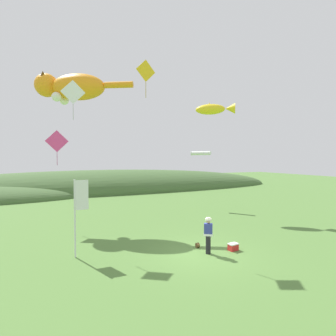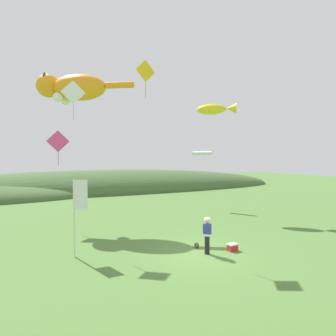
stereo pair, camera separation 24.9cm
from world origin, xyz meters
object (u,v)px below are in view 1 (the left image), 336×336
at_px(picnic_cooler, 233,247).
at_px(kite_tube_streamer, 201,153).
at_px(festival_attendant, 208,234).
at_px(kite_fish_windsock, 215,109).
at_px(kite_diamond_white, 73,92).
at_px(kite_spool, 197,245).
at_px(festival_banner_pole, 78,206).
at_px(kite_giant_cat, 72,87).
at_px(kite_diamond_pink, 57,141).
at_px(kite_diamond_gold, 146,71).

xyz_separation_m(picnic_cooler, kite_tube_streamer, (4.47, 10.69, 4.97)).
distance_m(festival_attendant, kite_fish_windsock, 12.53).
bearing_deg(kite_diamond_white, festival_attendant, -42.68).
xyz_separation_m(kite_spool, festival_banner_pole, (-5.76, 1.17, 2.27)).
xyz_separation_m(picnic_cooler, festival_banner_pole, (-7.21, 2.23, 2.22)).
height_order(kite_giant_cat, kite_diamond_pink, kite_giant_cat).
bearing_deg(kite_diamond_pink, kite_fish_windsock, -3.99).
bearing_deg(festival_attendant, kite_spool, 93.31).
distance_m(kite_spool, kite_fish_windsock, 12.54).
bearing_deg(kite_diamond_gold, kite_diamond_pink, 131.91).
bearing_deg(kite_giant_cat, kite_fish_windsock, -10.80).
distance_m(kite_tube_streamer, kite_diamond_pink, 12.61).
distance_m(kite_giant_cat, kite_fish_windsock, 11.44).
xyz_separation_m(festival_banner_pole, kite_diamond_pink, (-0.79, 6.70, 3.42)).
bearing_deg(kite_spool, kite_diamond_white, 142.52).
bearing_deg(kite_tube_streamer, festival_attendant, -119.06).
xyz_separation_m(festival_attendant, kite_diamond_white, (-5.77, 5.32, 7.49)).
bearing_deg(picnic_cooler, kite_diamond_white, 142.77).
distance_m(festival_attendant, kite_diamond_gold, 9.61).
xyz_separation_m(kite_diamond_pink, kite_diamond_white, (0.84, -3.49, 2.62)).
height_order(festival_banner_pole, kite_diamond_white, kite_diamond_white).
bearing_deg(festival_attendant, kite_tube_streamer, 60.94).
bearing_deg(picnic_cooler, festival_banner_pole, 162.81).
relative_size(kite_spool, picnic_cooler, 0.51).
relative_size(kite_giant_cat, kite_diamond_white, 2.97).
height_order(festival_banner_pole, kite_tube_streamer, kite_tube_streamer).
relative_size(picnic_cooler, festival_banner_pole, 0.14).
relative_size(kite_diamond_gold, kite_diamond_white, 0.96).
xyz_separation_m(festival_attendant, kite_giant_cat, (-5.52, 10.09, 8.97)).
bearing_deg(kite_fish_windsock, kite_spool, -129.16).
height_order(festival_banner_pole, kite_giant_cat, kite_giant_cat).
height_order(picnic_cooler, kite_giant_cat, kite_giant_cat).
height_order(kite_tube_streamer, kite_diamond_white, kite_diamond_white).
bearing_deg(kite_diamond_white, kite_spool, -37.48).
height_order(festival_banner_pole, kite_diamond_pink, kite_diamond_pink).
distance_m(kite_spool, kite_diamond_pink, 11.72).
height_order(kite_diamond_pink, kite_diamond_white, kite_diamond_white).
xyz_separation_m(kite_giant_cat, kite_fish_windsock, (11.19, -2.13, -1.11)).
relative_size(kite_diamond_pink, kite_diamond_white, 1.06).
bearing_deg(kite_diamond_gold, picnic_cooler, -48.24).
relative_size(kite_giant_cat, kite_fish_windsock, 2.12).
bearing_deg(kite_giant_cat, picnic_cooler, -55.87).
bearing_deg(kite_diamond_white, kite_diamond_gold, -24.00).
bearing_deg(kite_diamond_pink, kite_diamond_white, -76.52).
relative_size(festival_attendant, kite_giant_cat, 0.26).
bearing_deg(kite_tube_streamer, kite_diamond_pink, -172.00).
distance_m(picnic_cooler, festival_banner_pole, 7.87).
xyz_separation_m(festival_banner_pole, kite_diamond_white, (0.05, 3.21, 6.04)).
bearing_deg(kite_giant_cat, kite_tube_streamer, 2.38).
distance_m(kite_fish_windsock, kite_tube_streamer, 4.50).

